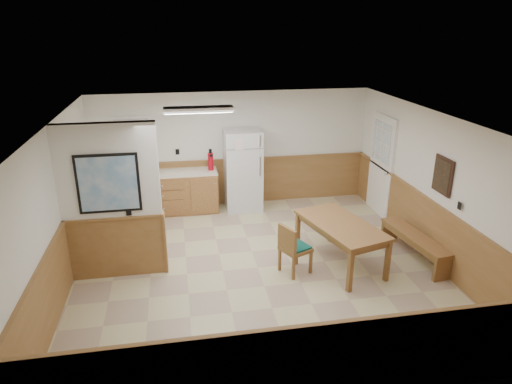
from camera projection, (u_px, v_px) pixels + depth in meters
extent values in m
plane|color=tan|center=(258.00, 268.00, 7.64)|extent=(6.00, 6.00, 0.00)
cube|color=white|center=(258.00, 120.00, 6.76)|extent=(6.00, 6.00, 0.02)
cube|color=white|center=(233.00, 149.00, 9.96)|extent=(6.00, 0.02, 2.50)
cube|color=white|center=(432.00, 187.00, 7.70)|extent=(0.02, 6.00, 2.50)
cube|color=white|center=(57.00, 211.00, 6.70)|extent=(0.02, 6.00, 2.50)
cube|color=#9A6C3D|center=(234.00, 182.00, 10.21)|extent=(6.00, 0.04, 1.00)
cube|color=#9A6C3D|center=(425.00, 227.00, 7.96)|extent=(0.04, 6.00, 1.00)
cube|color=#9A6C3D|center=(66.00, 256.00, 6.97)|extent=(0.04, 6.00, 1.00)
cube|color=white|center=(108.00, 172.00, 6.84)|extent=(1.50, 0.15, 1.50)
cube|color=#9A6C3D|center=(117.00, 246.00, 7.28)|extent=(1.50, 0.17, 1.00)
cube|color=black|center=(108.00, 184.00, 6.80)|extent=(0.92, 0.03, 0.92)
cube|color=silver|center=(108.00, 184.00, 6.79)|extent=(0.84, 0.01, 0.84)
cube|color=#AB6F3C|center=(185.00, 192.00, 9.78)|extent=(1.40, 0.60, 0.86)
cube|color=#AB6F3C|center=(114.00, 197.00, 9.53)|extent=(0.06, 0.60, 0.86)
cube|color=#AB6F3C|center=(150.00, 194.00, 9.65)|extent=(0.06, 0.60, 0.86)
cube|color=beige|center=(164.00, 173.00, 9.55)|extent=(2.20, 0.60, 0.04)
cube|color=beige|center=(164.00, 166.00, 9.80)|extent=(2.20, 0.02, 0.10)
cube|color=white|center=(381.00, 166.00, 9.52)|extent=(0.05, 1.02, 2.15)
cube|color=white|center=(380.00, 167.00, 9.52)|extent=(0.04, 0.90, 2.05)
cube|color=silver|center=(382.00, 142.00, 9.33)|extent=(0.02, 0.76, 0.80)
cube|color=white|center=(133.00, 140.00, 9.49)|extent=(0.80, 0.03, 1.00)
cube|color=silver|center=(133.00, 140.00, 9.48)|extent=(0.70, 0.01, 0.90)
cube|color=#331E14|center=(443.00, 176.00, 7.31)|extent=(0.03, 0.50, 0.60)
cube|color=black|center=(442.00, 176.00, 7.31)|extent=(0.01, 0.42, 0.52)
cube|color=white|center=(198.00, 109.00, 7.84)|extent=(1.20, 0.30, 0.08)
cube|color=white|center=(199.00, 112.00, 7.86)|extent=(1.15, 0.25, 0.01)
cube|color=silver|center=(243.00, 170.00, 9.78)|extent=(0.78, 0.71, 1.75)
cube|color=silver|center=(260.00, 141.00, 9.25)|extent=(0.03, 0.02, 0.23)
cube|color=silver|center=(260.00, 166.00, 9.44)|extent=(0.03, 0.02, 0.41)
cube|color=#965D37|center=(341.00, 225.00, 7.52)|extent=(1.25, 1.83, 0.05)
cube|color=#965D37|center=(341.00, 229.00, 7.54)|extent=(1.13, 1.71, 0.10)
cube|color=#965D37|center=(350.00, 271.00, 6.85)|extent=(0.09, 0.09, 0.70)
cube|color=#965D37|center=(298.00, 231.00, 8.16)|extent=(0.09, 0.09, 0.70)
cube|color=#965D37|center=(387.00, 261.00, 7.14)|extent=(0.09, 0.09, 0.70)
cube|color=#965D37|center=(331.00, 224.00, 8.45)|extent=(0.09, 0.09, 0.70)
cube|color=#965D37|center=(416.00, 236.00, 7.79)|extent=(0.56, 1.63, 0.05)
cube|color=#965D37|center=(438.00, 270.00, 7.18)|extent=(0.33, 0.10, 0.40)
cube|color=#965D37|center=(394.00, 230.00, 8.56)|extent=(0.33, 0.10, 0.40)
cube|color=#965D37|center=(295.00, 249.00, 7.37)|extent=(0.56, 0.56, 0.06)
cube|color=#0E4942|center=(296.00, 246.00, 7.35)|extent=(0.50, 0.50, 0.03)
cube|color=#965D37|center=(287.00, 239.00, 7.19)|extent=(0.22, 0.40, 0.40)
cube|color=#0E4942|center=(278.00, 242.00, 7.10)|extent=(0.17, 0.34, 0.34)
cube|color=#965D37|center=(294.00, 269.00, 7.22)|extent=(0.05, 0.05, 0.39)
cube|color=#965D37|center=(280.00, 260.00, 7.49)|extent=(0.05, 0.05, 0.39)
cube|color=#965D37|center=(311.00, 262.00, 7.41)|extent=(0.05, 0.05, 0.39)
cube|color=#965D37|center=(297.00, 254.00, 7.68)|extent=(0.05, 0.05, 0.39)
cylinder|color=#B60919|center=(211.00, 162.00, 9.63)|extent=(0.14, 0.14, 0.38)
cylinder|color=black|center=(210.00, 151.00, 9.55)|extent=(0.06, 0.06, 0.08)
cylinder|color=#198C34|center=(134.00, 169.00, 9.37)|extent=(0.09, 0.09, 0.23)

